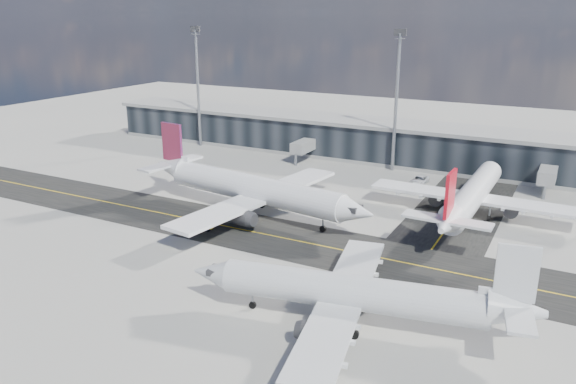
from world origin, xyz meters
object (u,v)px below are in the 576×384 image
at_px(airliner_af, 251,189).
at_px(baggage_tug, 206,224).
at_px(service_van, 420,180).
at_px(airliner_redtail, 472,195).
at_px(airliner_near, 356,294).

distance_m(airliner_af, baggage_tug, 10.47).
height_order(baggage_tug, service_van, baggage_tug).
distance_m(airliner_af, service_van, 36.04).
distance_m(airliner_af, airliner_redtail, 35.76).
xyz_separation_m(airliner_redtail, service_van, (-12.38, 14.80, -3.12)).
height_order(airliner_near, service_van, airliner_near).
height_order(airliner_af, airliner_near, airliner_af).
xyz_separation_m(baggage_tug, service_van, (22.59, 39.24, -0.11)).
relative_size(airliner_near, baggage_tug, 12.10).
bearing_deg(service_van, airliner_af, -122.16).
bearing_deg(airliner_redtail, service_van, 130.98).
height_order(airliner_af, airliner_redtail, airliner_af).
distance_m(airliner_redtail, baggage_tug, 42.77).
bearing_deg(airliner_redtail, airliner_af, -154.36).
relative_size(airliner_af, airliner_redtail, 1.12).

